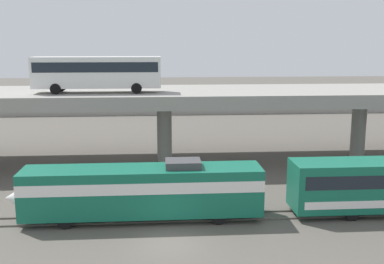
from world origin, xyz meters
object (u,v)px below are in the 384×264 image
parked_car_3 (91,100)px  parked_car_6 (16,100)px  parked_car_0 (266,97)px  parked_car_4 (325,96)px  parked_car_2 (48,98)px  transit_bus_on_overpass (97,71)px  parked_car_1 (230,97)px  train_locomotive (131,189)px

parked_car_3 → parked_car_6: same height
parked_car_0 → parked_car_3: same height
parked_car_0 → parked_car_4: (11.28, 1.20, 0.00)m
parked_car_3 → parked_car_0: bearing=4.1°
parked_car_4 → parked_car_2: bearing=179.2°
parked_car_3 → transit_bus_on_overpass: bearing=-80.8°
parked_car_1 → parked_car_0: bearing=-179.7°
transit_bus_on_overpass → parked_car_3: size_ratio=3.00×
parked_car_0 → parked_car_6: same height
parked_car_0 → parked_car_3: (-30.83, -2.20, 0.00)m
parked_car_0 → parked_car_3: 30.91m
parked_car_1 → parked_car_2: size_ratio=0.99×
parked_car_2 → parked_car_1: bearing=176.6°
parked_car_0 → transit_bus_on_overpass: bearing=-124.0°
transit_bus_on_overpass → parked_car_1: 42.22m
transit_bus_on_overpass → parked_car_1: size_ratio=2.78×
parked_car_4 → parked_car_3: bearing=-175.4°
parked_car_2 → parked_car_4: size_ratio=0.97×
train_locomotive → parked_car_6: bearing=-65.9°
parked_car_1 → parked_car_6: same height
train_locomotive → parked_car_4: 62.02m
train_locomotive → parked_car_6: (-22.22, 49.79, -0.01)m
transit_bus_on_overpass → parked_car_2: bearing=-70.4°
parked_car_1 → transit_bus_on_overpass: bearing=63.6°
parked_car_0 → parked_car_6: 43.62m
train_locomotive → parked_car_3: size_ratio=4.35×
parked_car_0 → parked_car_1: size_ratio=0.93×
parked_car_0 → parked_car_1: bearing=-179.7°
transit_bus_on_overpass → parked_car_3: transit_bus_on_overpass is taller
parked_car_2 → parked_car_0: bearing=177.2°
parked_car_3 → train_locomotive: bearing=-79.1°
parked_car_0 → parked_car_6: (-43.58, -1.75, 0.00)m
parked_car_1 → parked_car_4: (17.92, 1.24, 0.00)m
parked_car_3 → parked_car_4: 42.25m
parked_car_1 → parked_car_3: (-24.19, -2.16, -0.00)m
parked_car_0 → parked_car_6: size_ratio=0.89×
train_locomotive → parked_car_4: bearing=-121.8°
train_locomotive → transit_bus_on_overpass: (-3.80, 14.23, 7.15)m
parked_car_6 → parked_car_0: bearing=2.3°
parked_car_0 → parked_car_1: same height
train_locomotive → parked_car_6: 54.52m
parked_car_6 → parked_car_3: bearing=-2.0°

